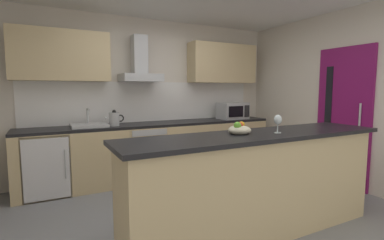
{
  "coord_description": "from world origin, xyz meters",
  "views": [
    {
      "loc": [
        -1.63,
        -2.71,
        1.44
      ],
      "look_at": [
        0.06,
        0.52,
        1.05
      ],
      "focal_mm": 26.8,
      "sensor_mm": 36.0,
      "label": 1
    }
  ],
  "objects_px": {
    "oven": "(144,151)",
    "refrigerator": "(46,164)",
    "sink": "(89,125)",
    "kettle": "(114,119)",
    "fruit_bowl": "(240,129)",
    "wine_glass": "(278,120)",
    "range_hood": "(140,67)",
    "microwave": "(233,111)"
  },
  "relations": [
    {
      "from": "oven",
      "to": "refrigerator",
      "type": "distance_m",
      "value": 1.39
    },
    {
      "from": "oven",
      "to": "sink",
      "type": "distance_m",
      "value": 0.94
    },
    {
      "from": "kettle",
      "to": "fruit_bowl",
      "type": "relative_size",
      "value": 1.31
    },
    {
      "from": "wine_glass",
      "to": "range_hood",
      "type": "bearing_deg",
      "value": 104.63
    },
    {
      "from": "oven",
      "to": "sink",
      "type": "height_order",
      "value": "sink"
    },
    {
      "from": "range_hood",
      "to": "refrigerator",
      "type": "bearing_deg",
      "value": -174.55
    },
    {
      "from": "oven",
      "to": "kettle",
      "type": "bearing_deg",
      "value": -175.8
    },
    {
      "from": "oven",
      "to": "sink",
      "type": "xyz_separation_m",
      "value": [
        -0.81,
        0.01,
        0.47
      ]
    },
    {
      "from": "range_hood",
      "to": "wine_glass",
      "type": "distance_m",
      "value": 2.54
    },
    {
      "from": "oven",
      "to": "fruit_bowl",
      "type": "relative_size",
      "value": 3.64
    },
    {
      "from": "oven",
      "to": "fruit_bowl",
      "type": "bearing_deg",
      "value": -82.98
    },
    {
      "from": "kettle",
      "to": "oven",
      "type": "bearing_deg",
      "value": 4.2
    },
    {
      "from": "microwave",
      "to": "sink",
      "type": "xyz_separation_m",
      "value": [
        -2.49,
        0.04,
        -0.12
      ]
    },
    {
      "from": "microwave",
      "to": "sink",
      "type": "bearing_deg",
      "value": 179.11
    },
    {
      "from": "refrigerator",
      "to": "microwave",
      "type": "xyz_separation_m",
      "value": [
        3.07,
        -0.03,
        0.62
      ]
    },
    {
      "from": "sink",
      "to": "oven",
      "type": "bearing_deg",
      "value": -0.78
    },
    {
      "from": "oven",
      "to": "fruit_bowl",
      "type": "xyz_separation_m",
      "value": [
        0.26,
        -2.12,
        0.6
      ]
    },
    {
      "from": "refrigerator",
      "to": "range_hood",
      "type": "xyz_separation_m",
      "value": [
        1.39,
        0.13,
        1.36
      ]
    },
    {
      "from": "refrigerator",
      "to": "sink",
      "type": "distance_m",
      "value": 0.77
    },
    {
      "from": "oven",
      "to": "refrigerator",
      "type": "relative_size",
      "value": 0.94
    },
    {
      "from": "wine_glass",
      "to": "fruit_bowl",
      "type": "height_order",
      "value": "wine_glass"
    },
    {
      "from": "refrigerator",
      "to": "fruit_bowl",
      "type": "height_order",
      "value": "fruit_bowl"
    },
    {
      "from": "refrigerator",
      "to": "sink",
      "type": "height_order",
      "value": "sink"
    },
    {
      "from": "oven",
      "to": "wine_glass",
      "type": "distance_m",
      "value": 2.43
    },
    {
      "from": "range_hood",
      "to": "microwave",
      "type": "bearing_deg",
      "value": -5.34
    },
    {
      "from": "range_hood",
      "to": "oven",
      "type": "bearing_deg",
      "value": -90.0
    },
    {
      "from": "fruit_bowl",
      "to": "refrigerator",
      "type": "bearing_deg",
      "value": 127.94
    },
    {
      "from": "sink",
      "to": "fruit_bowl",
      "type": "bearing_deg",
      "value": -63.27
    },
    {
      "from": "microwave",
      "to": "fruit_bowl",
      "type": "xyz_separation_m",
      "value": [
        -1.42,
        -2.09,
        0.01
      ]
    },
    {
      "from": "oven",
      "to": "sink",
      "type": "relative_size",
      "value": 1.6
    },
    {
      "from": "refrigerator",
      "to": "fruit_bowl",
      "type": "distance_m",
      "value": 2.75
    },
    {
      "from": "refrigerator",
      "to": "range_hood",
      "type": "distance_m",
      "value": 1.95
    },
    {
      "from": "wine_glass",
      "to": "fruit_bowl",
      "type": "distance_m",
      "value": 0.39
    },
    {
      "from": "microwave",
      "to": "sink",
      "type": "relative_size",
      "value": 1.0
    },
    {
      "from": "refrigerator",
      "to": "microwave",
      "type": "relative_size",
      "value": 1.7
    },
    {
      "from": "kettle",
      "to": "fruit_bowl",
      "type": "distance_m",
      "value": 2.2
    },
    {
      "from": "kettle",
      "to": "range_hood",
      "type": "xyz_separation_m",
      "value": [
        0.46,
        0.16,
        0.78
      ]
    },
    {
      "from": "kettle",
      "to": "range_hood",
      "type": "height_order",
      "value": "range_hood"
    },
    {
      "from": "kettle",
      "to": "fruit_bowl",
      "type": "height_order",
      "value": "kettle"
    },
    {
      "from": "fruit_bowl",
      "to": "kettle",
      "type": "bearing_deg",
      "value": 109.07
    },
    {
      "from": "microwave",
      "to": "range_hood",
      "type": "bearing_deg",
      "value": 174.66
    },
    {
      "from": "refrigerator",
      "to": "kettle",
      "type": "xyz_separation_m",
      "value": [
        0.93,
        -0.03,
        0.58
      ]
    }
  ]
}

